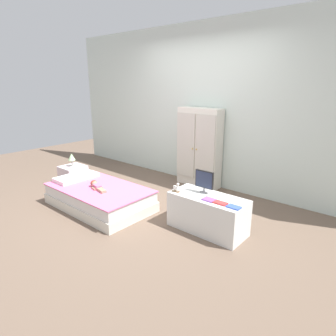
{
  "coord_description": "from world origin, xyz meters",
  "views": [
    {
      "loc": [
        2.8,
        -2.63,
        1.75
      ],
      "look_at": [
        0.3,
        0.3,
        0.6
      ],
      "focal_mm": 30.95,
      "sensor_mm": 36.0,
      "label": 1
    }
  ],
  "objects_px": {
    "wardrobe": "(199,148)",
    "book_purple": "(209,200)",
    "book_red": "(220,203)",
    "tv_monitor": "(204,180)",
    "tv_stand": "(208,213)",
    "book_blue": "(234,207)",
    "table_lamp": "(72,157)",
    "rocking_horse_toy": "(177,187)",
    "bed": "(100,197)",
    "doll": "(96,185)",
    "nightstand": "(73,176)"
  },
  "relations": [
    {
      "from": "doll",
      "to": "wardrobe",
      "type": "bearing_deg",
      "value": 72.55
    },
    {
      "from": "bed",
      "to": "rocking_horse_toy",
      "type": "distance_m",
      "value": 1.28
    },
    {
      "from": "tv_monitor",
      "to": "book_purple",
      "type": "height_order",
      "value": "tv_monitor"
    },
    {
      "from": "wardrobe",
      "to": "book_blue",
      "type": "xyz_separation_m",
      "value": [
        1.41,
        -1.38,
        -0.22
      ]
    },
    {
      "from": "rocking_horse_toy",
      "to": "book_purple",
      "type": "relative_size",
      "value": 0.88
    },
    {
      "from": "table_lamp",
      "to": "wardrobe",
      "type": "height_order",
      "value": "wardrobe"
    },
    {
      "from": "wardrobe",
      "to": "doll",
      "type": "bearing_deg",
      "value": -107.45
    },
    {
      "from": "doll",
      "to": "book_red",
      "type": "distance_m",
      "value": 1.84
    },
    {
      "from": "doll",
      "to": "book_blue",
      "type": "distance_m",
      "value": 2.0
    },
    {
      "from": "doll",
      "to": "book_blue",
      "type": "height_order",
      "value": "book_blue"
    },
    {
      "from": "bed",
      "to": "tv_monitor",
      "type": "xyz_separation_m",
      "value": [
        1.46,
        0.5,
        0.45
      ]
    },
    {
      "from": "book_red",
      "to": "table_lamp",
      "type": "bearing_deg",
      "value": -178.25
    },
    {
      "from": "rocking_horse_toy",
      "to": "tv_monitor",
      "type": "bearing_deg",
      "value": 37.36
    },
    {
      "from": "book_purple",
      "to": "doll",
      "type": "bearing_deg",
      "value": -167.27
    },
    {
      "from": "wardrobe",
      "to": "book_red",
      "type": "distance_m",
      "value": 1.87
    },
    {
      "from": "bed",
      "to": "tv_monitor",
      "type": "bearing_deg",
      "value": 18.73
    },
    {
      "from": "tv_monitor",
      "to": "book_purple",
      "type": "bearing_deg",
      "value": -42.69
    },
    {
      "from": "tv_stand",
      "to": "rocking_horse_toy",
      "type": "bearing_deg",
      "value": -160.85
    },
    {
      "from": "tv_monitor",
      "to": "book_red",
      "type": "distance_m",
      "value": 0.4
    },
    {
      "from": "bed",
      "to": "table_lamp",
      "type": "relative_size",
      "value": 6.85
    },
    {
      "from": "tv_stand",
      "to": "book_blue",
      "type": "bearing_deg",
      "value": -13.84
    },
    {
      "from": "book_red",
      "to": "tv_stand",
      "type": "bearing_deg",
      "value": 156.72
    },
    {
      "from": "tv_stand",
      "to": "book_red",
      "type": "distance_m",
      "value": 0.33
    },
    {
      "from": "wardrobe",
      "to": "tv_monitor",
      "type": "distance_m",
      "value": 1.52
    },
    {
      "from": "table_lamp",
      "to": "book_red",
      "type": "height_order",
      "value": "table_lamp"
    },
    {
      "from": "table_lamp",
      "to": "tv_stand",
      "type": "height_order",
      "value": "table_lamp"
    },
    {
      "from": "nightstand",
      "to": "wardrobe",
      "type": "xyz_separation_m",
      "value": [
        1.61,
        1.47,
        0.49
      ]
    },
    {
      "from": "doll",
      "to": "tv_stand",
      "type": "distance_m",
      "value": 1.65
    },
    {
      "from": "table_lamp",
      "to": "book_purple",
      "type": "distance_m",
      "value": 2.7
    },
    {
      "from": "tv_stand",
      "to": "rocking_horse_toy",
      "type": "xyz_separation_m",
      "value": [
        -0.38,
        -0.13,
        0.28
      ]
    },
    {
      "from": "book_red",
      "to": "bed",
      "type": "bearing_deg",
      "value": -169.65
    },
    {
      "from": "book_purple",
      "to": "book_blue",
      "type": "height_order",
      "value": "same"
    },
    {
      "from": "book_purple",
      "to": "book_blue",
      "type": "xyz_separation_m",
      "value": [
        0.32,
        0.0,
        -0.0
      ]
    },
    {
      "from": "doll",
      "to": "rocking_horse_toy",
      "type": "bearing_deg",
      "value": 15.68
    },
    {
      "from": "doll",
      "to": "tv_stand",
      "type": "relative_size",
      "value": 0.42
    },
    {
      "from": "nightstand",
      "to": "table_lamp",
      "type": "distance_m",
      "value": 0.34
    },
    {
      "from": "bed",
      "to": "nightstand",
      "type": "relative_size",
      "value": 4.05
    },
    {
      "from": "bed",
      "to": "wardrobe",
      "type": "bearing_deg",
      "value": 72.19
    },
    {
      "from": "bed",
      "to": "book_blue",
      "type": "relative_size",
      "value": 10.19
    },
    {
      "from": "doll",
      "to": "book_red",
      "type": "bearing_deg",
      "value": 11.69
    },
    {
      "from": "table_lamp",
      "to": "book_purple",
      "type": "xyz_separation_m",
      "value": [
        2.7,
        0.09,
        -0.07
      ]
    },
    {
      "from": "rocking_horse_toy",
      "to": "book_red",
      "type": "xyz_separation_m",
      "value": [
        0.6,
        0.04,
        -0.05
      ]
    },
    {
      "from": "wardrobe",
      "to": "rocking_horse_toy",
      "type": "relative_size",
      "value": 10.96
    },
    {
      "from": "tv_monitor",
      "to": "book_red",
      "type": "bearing_deg",
      "value": -26.68
    },
    {
      "from": "book_purple",
      "to": "wardrobe",
      "type": "bearing_deg",
      "value": 128.43
    },
    {
      "from": "tv_monitor",
      "to": "wardrobe",
      "type": "bearing_deg",
      "value": 126.99
    },
    {
      "from": "doll",
      "to": "book_red",
      "type": "xyz_separation_m",
      "value": [
        1.8,
        0.37,
        0.11
      ]
    },
    {
      "from": "wardrobe",
      "to": "book_purple",
      "type": "height_order",
      "value": "wardrobe"
    },
    {
      "from": "nightstand",
      "to": "book_red",
      "type": "distance_m",
      "value": 2.87
    },
    {
      "from": "tv_stand",
      "to": "tv_monitor",
      "type": "height_order",
      "value": "tv_monitor"
    }
  ]
}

